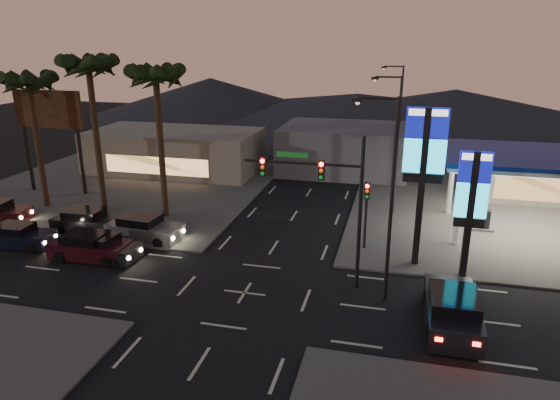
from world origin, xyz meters
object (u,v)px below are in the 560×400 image
(gas_station, at_px, (542,160))
(pylon_sign_short, at_px, (472,196))
(car_lane_a_rear, at_px, (18,236))
(car_lane_b_mid, at_px, (88,222))
(car_lane_a_front, at_px, (102,248))
(car_lane_a_mid, at_px, (90,247))
(suv_station, at_px, (452,310))
(traffic_signal_mast, at_px, (326,189))
(car_lane_b_front, at_px, (144,229))
(pylon_sign_tall, at_px, (424,156))

(gas_station, relative_size, pylon_sign_short, 1.74)
(car_lane_a_rear, bearing_deg, car_lane_b_mid, 47.87)
(car_lane_a_front, xyz_separation_m, car_lane_a_mid, (-0.69, -0.13, 0.04))
(suv_station, bearing_deg, gas_station, 64.78)
(car_lane_a_rear, bearing_deg, traffic_signal_mast, -1.44)
(car_lane_a_mid, bearing_deg, car_lane_b_front, 62.95)
(gas_station, xyz_separation_m, car_lane_b_front, (-24.42, -6.74, -4.34))
(gas_station, height_order, pylon_sign_tall, pylon_sign_tall)
(pylon_sign_tall, xyz_separation_m, car_lane_a_mid, (-18.64, -3.60, -5.67))
(pylon_sign_short, relative_size, car_lane_b_front, 1.38)
(pylon_sign_tall, xyz_separation_m, car_lane_a_rear, (-24.07, -3.02, -5.74))
(gas_station, bearing_deg, car_lane_a_front, -158.59)
(car_lane_a_front, relative_size, car_lane_a_rear, 1.05)
(car_lane_a_front, relative_size, car_lane_b_front, 0.92)
(gas_station, xyz_separation_m, car_lane_a_rear, (-31.57, -9.52, -4.43))
(pylon_sign_tall, bearing_deg, pylon_sign_short, -21.80)
(traffic_signal_mast, distance_m, car_lane_a_rear, 19.86)
(gas_station, bearing_deg, car_lane_a_mid, -158.87)
(pylon_sign_short, relative_size, suv_station, 1.31)
(pylon_sign_tall, distance_m, car_lane_b_mid, 21.96)
(gas_station, height_order, suv_station, gas_station)
(traffic_signal_mast, bearing_deg, car_lane_a_front, 179.84)
(pylon_sign_tall, relative_size, car_lane_a_front, 1.94)
(car_lane_b_front, xyz_separation_m, car_lane_b_mid, (-4.30, 0.37, -0.02))
(car_lane_a_mid, distance_m, car_lane_b_front, 3.77)
(car_lane_a_mid, distance_m, car_lane_b_mid, 4.53)
(pylon_sign_tall, height_order, car_lane_a_front, pylon_sign_tall)
(car_lane_a_mid, bearing_deg, car_lane_b_mid, 124.77)
(traffic_signal_mast, relative_size, suv_station, 1.50)
(traffic_signal_mast, distance_m, car_lane_b_mid, 17.46)
(pylon_sign_tall, height_order, pylon_sign_short, pylon_sign_tall)
(gas_station, bearing_deg, car_lane_a_rear, -163.21)
(car_lane_a_mid, relative_size, car_lane_b_front, 0.95)
(car_lane_b_front, relative_size, car_lane_b_mid, 1.03)
(pylon_sign_short, xyz_separation_m, suv_station, (-1.00, -5.24, -3.83))
(car_lane_a_mid, bearing_deg, pylon_sign_short, 7.02)
(gas_station, relative_size, traffic_signal_mast, 1.53)
(traffic_signal_mast, xyz_separation_m, car_lane_a_front, (-13.20, 0.04, -4.54))
(pylon_sign_tall, relative_size, pylon_sign_short, 1.29)
(pylon_sign_short, height_order, car_lane_a_rear, pylon_sign_short)
(car_lane_a_front, height_order, car_lane_b_front, car_lane_b_front)
(car_lane_b_front, bearing_deg, traffic_signal_mast, -15.02)
(car_lane_b_mid, bearing_deg, car_lane_a_front, -47.68)
(pylon_sign_tall, distance_m, suv_station, 8.50)
(car_lane_b_mid, bearing_deg, pylon_sign_short, -2.71)
(car_lane_a_rear, bearing_deg, car_lane_a_mid, -6.06)
(pylon_sign_tall, bearing_deg, car_lane_a_front, -169.04)
(pylon_sign_short, height_order, suv_station, pylon_sign_short)
(car_lane_b_front, bearing_deg, pylon_sign_short, -2.23)
(car_lane_a_front, bearing_deg, car_lane_b_mid, 132.32)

